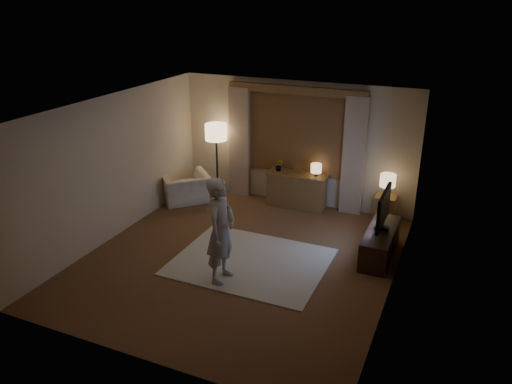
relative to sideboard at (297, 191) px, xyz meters
The scene contains 13 objects.
room 2.23m from the sideboard, 93.83° to the right, with size 5.04×5.54×2.64m.
rug 2.57m from the sideboard, 88.18° to the right, with size 2.50×2.00×0.02m, color beige.
sideboard is the anchor object (origin of this frame).
picture_frame 0.45m from the sideboard, ahead, with size 0.16×0.02×0.20m, color brown.
plant 0.64m from the sideboard, behind, with size 0.17×0.13×0.30m, color #999999.
table_lamp_sideboard 0.68m from the sideboard, ahead, with size 0.22×0.22×0.30m.
floor_lamp 2.08m from the sideboard, behind, with size 0.47×0.47×1.62m.
armchair 2.39m from the sideboard, 162.88° to the right, with size 0.96×0.84×0.62m, color beige.
side_table 1.85m from the sideboard, ahead, with size 0.40×0.40×0.56m, color brown.
table_lamp_side 1.92m from the sideboard, ahead, with size 0.30×0.30×0.44m.
tv_stand 2.49m from the sideboard, 35.91° to the right, with size 0.45×1.40×0.50m, color black.
tv 2.54m from the sideboard, 35.93° to the right, with size 0.24×0.97×0.70m.
person 3.26m from the sideboard, 91.92° to the right, with size 0.62×0.41×1.70m, color #A59E98.
Camera 1 is at (3.24, -6.73, 4.23)m, focal length 35.00 mm.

